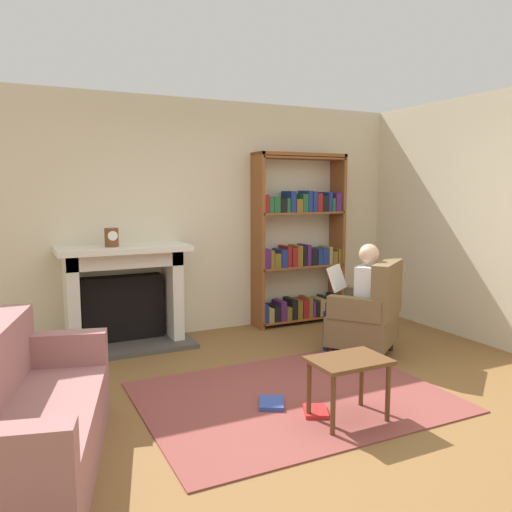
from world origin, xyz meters
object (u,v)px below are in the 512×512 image
object	(u,v)px
armchair_reading	(369,314)
bookshelf	(300,245)
seated_reader	(358,294)
sofa_floral	(24,422)
side_table	(349,369)
fireplace	(124,293)
mantel_clock	(112,237)

from	to	relation	value
armchair_reading	bookshelf	bearing A→B (deg)	-127.47
armchair_reading	seated_reader	distance (m)	0.23
seated_reader	sofa_floral	bearing A→B (deg)	-19.30
sofa_floral	side_table	size ratio (longest dim) A/B	3.26
fireplace	bookshelf	distance (m)	2.23
fireplace	mantel_clock	size ratio (longest dim) A/B	7.24
armchair_reading	sofa_floral	xyz separation A→B (m)	(-3.22, -0.87, -0.10)
fireplace	mantel_clock	bearing A→B (deg)	-141.18
bookshelf	armchair_reading	bearing A→B (deg)	-91.10
mantel_clock	armchair_reading	size ratio (longest dim) A/B	0.20
bookshelf	mantel_clock	bearing A→B (deg)	-176.65
fireplace	seated_reader	bearing A→B (deg)	-31.78
fireplace	armchair_reading	bearing A→B (deg)	-32.75
sofa_floral	side_table	world-z (taller)	sofa_floral
armchair_reading	seated_reader	xyz separation A→B (m)	(-0.07, 0.09, 0.20)
fireplace	mantel_clock	xyz separation A→B (m)	(-0.12, -0.10, 0.61)
bookshelf	sofa_floral	xyz separation A→B (m)	(-3.25, -2.30, -0.67)
seated_reader	side_table	xyz separation A→B (m)	(-1.01, -1.23, -0.23)
sofa_floral	fireplace	bearing A→B (deg)	-10.28
mantel_clock	armchair_reading	distance (m)	2.74
fireplace	side_table	size ratio (longest dim) A/B	2.47
bookshelf	armchair_reading	xyz separation A→B (m)	(-0.03, -1.43, -0.56)
sofa_floral	bookshelf	bearing A→B (deg)	-40.01
sofa_floral	side_table	distance (m)	2.15
mantel_clock	bookshelf	size ratio (longest dim) A/B	0.09
fireplace	armchair_reading	xyz separation A→B (m)	(2.16, -1.39, -0.16)
armchair_reading	sofa_floral	bearing A→B (deg)	-21.20
bookshelf	fireplace	bearing A→B (deg)	-179.07
bookshelf	armchair_reading	world-z (taller)	bookshelf
fireplace	seated_reader	xyz separation A→B (m)	(2.10, -1.30, 0.04)
bookshelf	seated_reader	bearing A→B (deg)	-94.16
bookshelf	side_table	bearing A→B (deg)	-113.38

